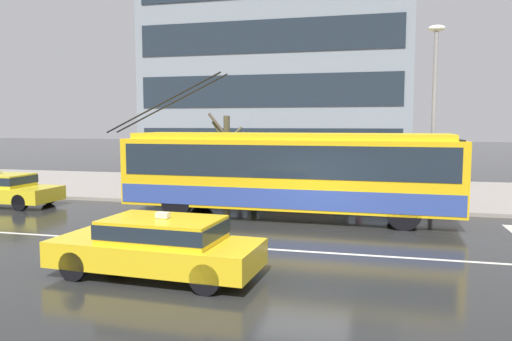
# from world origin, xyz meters

# --- Properties ---
(ground_plane) EXTENTS (160.00, 160.00, 0.00)m
(ground_plane) POSITION_xyz_m (0.00, 0.00, 0.00)
(ground_plane) COLOR #252626
(sidewalk_slab) EXTENTS (80.00, 10.00, 0.14)m
(sidewalk_slab) POSITION_xyz_m (0.00, 9.89, 0.07)
(sidewalk_slab) COLOR gray
(sidewalk_slab) RESTS_ON ground_plane
(lane_centre_line) EXTENTS (72.00, 0.14, 0.01)m
(lane_centre_line) POSITION_xyz_m (0.00, -1.20, 0.00)
(lane_centre_line) COLOR silver
(lane_centre_line) RESTS_ON ground_plane
(trolleybus) EXTENTS (12.57, 2.83, 5.05)m
(trolleybus) POSITION_xyz_m (-1.12, 3.29, 1.61)
(trolleybus) COLOR yellow
(trolleybus) RESTS_ON ground_plane
(taxi_oncoming_near) EXTENTS (4.58, 2.01, 1.39)m
(taxi_oncoming_near) POSITION_xyz_m (-2.60, -3.97, 0.70)
(taxi_oncoming_near) COLOR yellow
(taxi_oncoming_near) RESTS_ON ground_plane
(taxi_queued_behind_bus) EXTENTS (4.53, 1.89, 1.39)m
(taxi_queued_behind_bus) POSITION_xyz_m (-12.62, 2.94, 0.70)
(taxi_queued_behind_bus) COLOR yellow
(taxi_queued_behind_bus) RESTS_ON ground_plane
(bus_shelter) EXTENTS (4.26, 1.72, 2.44)m
(bus_shelter) POSITION_xyz_m (-1.26, 6.94, 1.98)
(bus_shelter) COLOR gray
(bus_shelter) RESTS_ON sidewalk_slab
(pedestrian_at_shelter) EXTENTS (1.20, 1.20, 2.01)m
(pedestrian_at_shelter) POSITION_xyz_m (-5.34, 5.63, 1.78)
(pedestrian_at_shelter) COLOR #4B4047
(pedestrian_at_shelter) RESTS_ON sidewalk_slab
(pedestrian_approaching_curb) EXTENTS (1.08, 1.08, 1.92)m
(pedestrian_approaching_curb) POSITION_xyz_m (-4.00, 7.37, 1.68)
(pedestrian_approaching_curb) COLOR black
(pedestrian_approaching_curb) RESTS_ON sidewalk_slab
(pedestrian_walking_past) EXTENTS (0.48, 0.48, 1.64)m
(pedestrian_walking_past) POSITION_xyz_m (-3.10, 6.27, 1.10)
(pedestrian_walking_past) COLOR black
(pedestrian_walking_past) RESTS_ON sidewalk_slab
(pedestrian_waiting_by_pole) EXTENTS (1.33, 1.33, 2.01)m
(pedestrian_waiting_by_pole) POSITION_xyz_m (1.14, 7.09, 1.73)
(pedestrian_waiting_by_pole) COLOR #574451
(pedestrian_waiting_by_pole) RESTS_ON sidewalk_slab
(street_lamp) EXTENTS (0.60, 0.32, 6.65)m
(street_lamp) POSITION_xyz_m (3.85, 5.65, 4.07)
(street_lamp) COLOR gray
(street_lamp) RESTS_ON sidewalk_slab
(street_tree_bare) EXTENTS (1.79, 0.82, 3.60)m
(street_tree_bare) POSITION_xyz_m (-4.72, 7.73, 2.08)
(street_tree_bare) COLOR brown
(street_tree_bare) RESTS_ON sidewalk_slab
(office_tower_corner_left) EXTENTS (18.67, 13.38, 17.84)m
(office_tower_corner_left) POSITION_xyz_m (-5.26, 24.53, 8.93)
(office_tower_corner_left) COLOR gray
(office_tower_corner_left) RESTS_ON ground_plane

